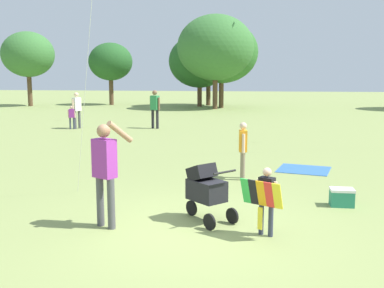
# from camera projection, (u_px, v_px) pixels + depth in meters

# --- Properties ---
(ground_plane) EXTENTS (120.00, 120.00, 0.00)m
(ground_plane) POSITION_uv_depth(u_px,v_px,m) (193.00, 230.00, 7.54)
(ground_plane) COLOR #849351
(treeline_distant) EXTENTS (41.06, 8.10, 6.76)m
(treeline_distant) POSITION_uv_depth(u_px,v_px,m) (254.00, 55.00, 33.86)
(treeline_distant) COLOR brown
(treeline_distant) RESTS_ON ground
(child_with_butterfly_kite) EXTENTS (0.67, 0.51, 1.11)m
(child_with_butterfly_kite) POSITION_uv_depth(u_px,v_px,m) (266.00, 196.00, 7.18)
(child_with_butterfly_kite) COLOR #33384C
(child_with_butterfly_kite) RESTS_ON ground
(person_adult_flyer) EXTENTS (0.70, 0.50, 1.83)m
(person_adult_flyer) POSITION_uv_depth(u_px,v_px,m) (105.00, 166.00, 7.54)
(person_adult_flyer) COLOR #4C4C51
(person_adult_flyer) RESTS_ON ground
(stroller) EXTENTS (0.99, 0.96, 1.03)m
(stroller) POSITION_uv_depth(u_px,v_px,m) (206.00, 187.00, 7.93)
(stroller) COLOR black
(stroller) RESTS_ON ground
(person_red_shirt) EXTENTS (0.37, 0.50, 1.70)m
(person_red_shirt) POSITION_uv_depth(u_px,v_px,m) (77.00, 107.00, 21.29)
(person_red_shirt) COLOR #4C4C51
(person_red_shirt) RESTS_ON ground
(person_sitting_far) EXTENTS (0.35, 0.19, 1.10)m
(person_sitting_far) POSITION_uv_depth(u_px,v_px,m) (72.00, 115.00, 21.16)
(person_sitting_far) COLOR #33384C
(person_sitting_far) RESTS_ON ground
(person_couple_left) EXTENTS (0.53, 0.39, 1.80)m
(person_couple_left) POSITION_uv_depth(u_px,v_px,m) (155.00, 106.00, 21.34)
(person_couple_left) COLOR #232328
(person_couple_left) RESTS_ON ground
(person_kid_running) EXTENTS (0.21, 0.45, 1.41)m
(person_kid_running) POSITION_uv_depth(u_px,v_px,m) (243.00, 146.00, 11.07)
(person_kid_running) COLOR #7F705B
(person_kid_running) RESTS_ON ground
(picnic_blanket) EXTENTS (1.59, 1.52, 0.02)m
(picnic_blanket) POSITION_uv_depth(u_px,v_px,m) (304.00, 170.00, 12.26)
(picnic_blanket) COLOR #3366B2
(picnic_blanket) RESTS_ON ground
(cooler_box) EXTENTS (0.45, 0.33, 0.35)m
(cooler_box) POSITION_uv_depth(u_px,v_px,m) (342.00, 197.00, 8.90)
(cooler_box) COLOR #288466
(cooler_box) RESTS_ON ground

